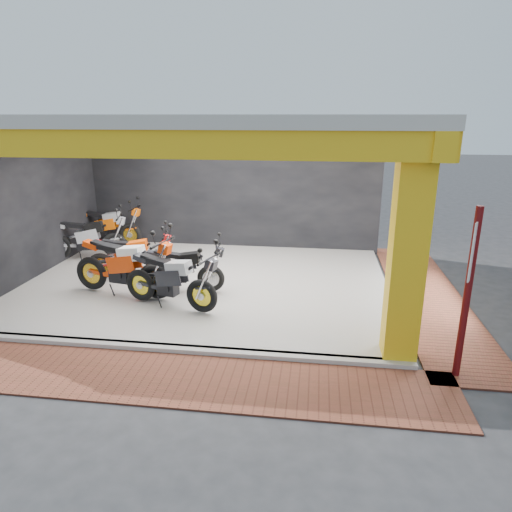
% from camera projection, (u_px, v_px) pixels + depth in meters
% --- Properties ---
extents(ground, '(80.00, 80.00, 0.00)m').
position_uv_depth(ground, '(181.00, 324.00, 8.42)').
color(ground, '#2D2D30').
rests_on(ground, ground).
extents(showroom_floor, '(8.00, 6.00, 0.10)m').
position_uv_depth(showroom_floor, '(207.00, 283.00, 10.30)').
color(showroom_floor, silver).
rests_on(showroom_floor, ground).
extents(showroom_ceiling, '(8.40, 6.40, 0.20)m').
position_uv_depth(showroom_ceiling, '(201.00, 120.00, 9.24)').
color(showroom_ceiling, beige).
rests_on(showroom_ceiling, corner_column).
extents(back_wall, '(8.20, 0.20, 3.50)m').
position_uv_depth(back_wall, '(231.00, 188.00, 12.72)').
color(back_wall, black).
rests_on(back_wall, ground).
extents(left_wall, '(0.20, 6.20, 3.50)m').
position_uv_depth(left_wall, '(28.00, 205.00, 10.32)').
color(left_wall, black).
rests_on(left_wall, ground).
extents(corner_column, '(0.50, 0.50, 3.50)m').
position_uv_depth(corner_column, '(407.00, 253.00, 6.71)').
color(corner_column, yellow).
rests_on(corner_column, ground).
extents(header_beam_front, '(8.40, 0.30, 0.40)m').
position_uv_depth(header_beam_front, '(150.00, 144.00, 6.49)').
color(header_beam_front, yellow).
rests_on(header_beam_front, corner_column).
extents(header_beam_right, '(0.30, 6.40, 0.40)m').
position_uv_depth(header_beam_right, '(403.00, 136.00, 8.82)').
color(header_beam_right, yellow).
rests_on(header_beam_right, corner_column).
extents(floor_kerb, '(8.00, 0.20, 0.10)m').
position_uv_depth(floor_kerb, '(163.00, 348.00, 7.44)').
color(floor_kerb, silver).
rests_on(floor_kerb, ground).
extents(paver_front, '(9.00, 1.40, 0.03)m').
position_uv_depth(paver_front, '(146.00, 376.00, 6.71)').
color(paver_front, brown).
rests_on(paver_front, ground).
extents(paver_right, '(1.40, 7.00, 0.03)m').
position_uv_depth(paver_right, '(427.00, 296.00, 9.69)').
color(paver_right, brown).
rests_on(paver_right, ground).
extents(signpost, '(0.17, 0.33, 2.55)m').
position_uv_depth(signpost, '(468.00, 288.00, 6.33)').
color(signpost, '#5A0D0E').
rests_on(signpost, ground).
extents(moto_hero, '(2.53, 1.33, 1.47)m').
position_uv_depth(moto_hero, '(155.00, 265.00, 9.06)').
color(moto_hero, '#E53C09').
rests_on(moto_hero, showroom_floor).
extents(moto_row_a, '(2.31, 1.38, 1.33)m').
position_uv_depth(moto_row_a, '(201.00, 280.00, 8.44)').
color(moto_row_a, black).
rests_on(moto_row_a, showroom_floor).
extents(moto_row_b, '(1.99, 0.84, 1.19)m').
position_uv_depth(moto_row_b, '(210.00, 266.00, 9.48)').
color(moto_row_b, black).
rests_on(moto_row_b, showroom_floor).
extents(moto_row_c, '(2.13, 1.15, 1.23)m').
position_uv_depth(moto_row_c, '(158.00, 252.00, 10.32)').
color(moto_row_c, red).
rests_on(moto_row_c, showroom_floor).
extents(moto_row_d, '(2.28, 1.32, 1.31)m').
position_uv_depth(moto_row_d, '(113.00, 233.00, 11.80)').
color(moto_row_d, '#999AA0').
rests_on(moto_row_d, showroom_floor).
extents(moto_row_e, '(2.20, 0.83, 1.34)m').
position_uv_depth(moto_row_e, '(129.00, 224.00, 12.78)').
color(moto_row_e, '#FC640A').
rests_on(moto_row_e, showroom_floor).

